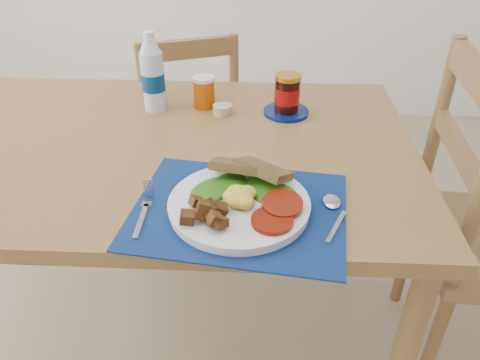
# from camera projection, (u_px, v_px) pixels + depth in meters

# --- Properties ---
(table) EXTENTS (1.40, 0.90, 0.75)m
(table) POSITION_uv_depth(u_px,v_px,m) (162.00, 168.00, 1.33)
(table) COLOR brown
(table) RESTS_ON ground
(chair_far) EXTENTS (0.51, 0.50, 1.08)m
(chair_far) POSITION_uv_depth(u_px,v_px,m) (187.00, 113.00, 1.90)
(chair_far) COLOR brown
(chair_far) RESTS_ON ground
(placemat) EXTENTS (0.50, 0.42, 0.00)m
(placemat) POSITION_uv_depth(u_px,v_px,m) (239.00, 210.00, 1.03)
(placemat) COLOR black
(placemat) RESTS_ON table
(breakfast_plate) EXTENTS (0.31, 0.31, 0.07)m
(breakfast_plate) POSITION_uv_depth(u_px,v_px,m) (236.00, 202.00, 1.01)
(breakfast_plate) COLOR silver
(breakfast_plate) RESTS_ON placemat
(fork) EXTENTS (0.02, 0.16, 0.00)m
(fork) POSITION_uv_depth(u_px,v_px,m) (145.00, 210.00, 1.02)
(fork) COLOR #B2B5BA
(fork) RESTS_ON placemat
(spoon) EXTENTS (0.06, 0.17, 0.00)m
(spoon) POSITION_uv_depth(u_px,v_px,m) (333.00, 210.00, 1.02)
(spoon) COLOR #B2B5BA
(spoon) RESTS_ON placemat
(water_bottle) EXTENTS (0.07, 0.07, 0.24)m
(water_bottle) POSITION_uv_depth(u_px,v_px,m) (153.00, 76.00, 1.41)
(water_bottle) COLOR #ADBFCC
(water_bottle) RESTS_ON table
(juice_glass) EXTENTS (0.07, 0.07, 0.09)m
(juice_glass) POSITION_uv_depth(u_px,v_px,m) (204.00, 93.00, 1.45)
(juice_glass) COLOR #AB4204
(juice_glass) RESTS_ON table
(ramekin) EXTENTS (0.06, 0.06, 0.03)m
(ramekin) POSITION_uv_depth(u_px,v_px,m) (222.00, 109.00, 1.43)
(ramekin) COLOR tan
(ramekin) RESTS_ON table
(jam_on_saucer) EXTENTS (0.14, 0.14, 0.12)m
(jam_on_saucer) POSITION_uv_depth(u_px,v_px,m) (287.00, 97.00, 1.41)
(jam_on_saucer) COLOR #051452
(jam_on_saucer) RESTS_ON table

